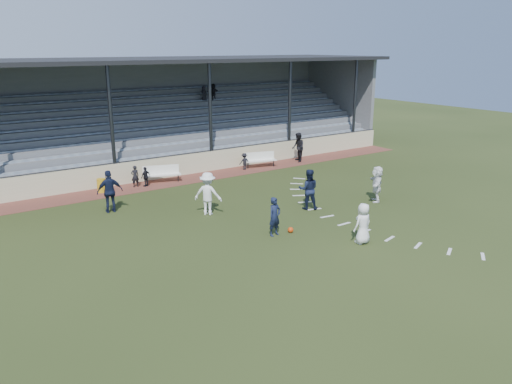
# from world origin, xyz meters

# --- Properties ---
(ground) EXTENTS (90.00, 90.00, 0.00)m
(ground) POSITION_xyz_m (0.00, 0.00, 0.00)
(ground) COLOR #283315
(ground) RESTS_ON ground
(cinder_track) EXTENTS (34.00, 2.00, 0.02)m
(cinder_track) POSITION_xyz_m (0.00, 10.50, 0.01)
(cinder_track) COLOR brown
(cinder_track) RESTS_ON ground
(retaining_wall) EXTENTS (34.00, 0.18, 1.20)m
(retaining_wall) POSITION_xyz_m (0.00, 11.55, 0.60)
(retaining_wall) COLOR beige
(retaining_wall) RESTS_ON ground
(bench_left) EXTENTS (2.02, 1.07, 0.95)m
(bench_left) POSITION_xyz_m (-0.72, 10.70, 0.58)
(bench_left) COLOR white
(bench_left) RESTS_ON cinder_track
(bench_right) EXTENTS (2.03, 0.98, 0.95)m
(bench_right) POSITION_xyz_m (5.83, 10.56, 0.58)
(bench_right) COLOR white
(bench_right) RESTS_ON cinder_track
(trash_bin) EXTENTS (0.45, 0.45, 0.71)m
(trash_bin) POSITION_xyz_m (-4.13, 10.63, 0.38)
(trash_bin) COLOR #C39317
(trash_bin) RESTS_ON cinder_track
(football) EXTENTS (0.23, 0.23, 0.23)m
(football) POSITION_xyz_m (0.34, 0.50, 0.12)
(football) COLOR #C93B0B
(football) RESTS_ON ground
(player_white_lead) EXTENTS (0.78, 0.51, 1.60)m
(player_white_lead) POSITION_xyz_m (1.91, -1.94, 0.80)
(player_white_lead) COLOR white
(player_white_lead) RESTS_ON ground
(player_navy_lead) EXTENTS (0.63, 0.47, 1.58)m
(player_navy_lead) POSITION_xyz_m (-0.38, 0.64, 0.79)
(player_navy_lead) COLOR #121A34
(player_navy_lead) RESTS_ON ground
(player_navy_mid) EXTENTS (1.17, 1.11, 1.90)m
(player_navy_mid) POSITION_xyz_m (2.93, 2.48, 0.95)
(player_navy_mid) COLOR #121A34
(player_navy_mid) RESTS_ON ground
(player_white_wing) EXTENTS (1.39, 1.42, 1.95)m
(player_white_wing) POSITION_xyz_m (-1.30, 4.41, 0.98)
(player_white_wing) COLOR white
(player_white_wing) RESTS_ON ground
(player_navy_wing) EXTENTS (1.20, 0.63, 1.96)m
(player_navy_wing) POSITION_xyz_m (-4.79, 7.23, 0.98)
(player_navy_wing) COLOR #121A34
(player_navy_wing) RESTS_ON ground
(player_white_back) EXTENTS (1.48, 1.56, 1.76)m
(player_white_back) POSITION_xyz_m (6.45, 1.52, 0.88)
(player_white_back) COLOR white
(player_white_back) RESTS_ON ground
(official) EXTENTS (1.04, 1.14, 1.90)m
(official) POSITION_xyz_m (8.78, 10.41, 0.97)
(official) COLOR black
(official) RESTS_ON cinder_track
(sub_left_near) EXTENTS (0.44, 0.30, 1.17)m
(sub_left_near) POSITION_xyz_m (-2.30, 10.62, 0.61)
(sub_left_near) COLOR black
(sub_left_near) RESTS_ON cinder_track
(sub_left_far) EXTENTS (0.68, 0.48, 1.08)m
(sub_left_far) POSITION_xyz_m (-1.79, 10.38, 0.56)
(sub_left_far) COLOR black
(sub_left_far) RESTS_ON cinder_track
(sub_right) EXTENTS (0.68, 0.42, 1.03)m
(sub_right) POSITION_xyz_m (4.68, 10.56, 0.53)
(sub_right) COLOR black
(sub_right) RESTS_ON cinder_track
(grandstand) EXTENTS (34.60, 9.00, 6.61)m
(grandstand) POSITION_xyz_m (0.00, 16.26, 2.20)
(grandstand) COLOR slate
(grandstand) RESTS_ON ground
(penalty_arc) EXTENTS (3.89, 14.63, 0.01)m
(penalty_arc) POSITION_xyz_m (4.12, 0.00, 0.01)
(penalty_arc) COLOR silver
(penalty_arc) RESTS_ON ground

